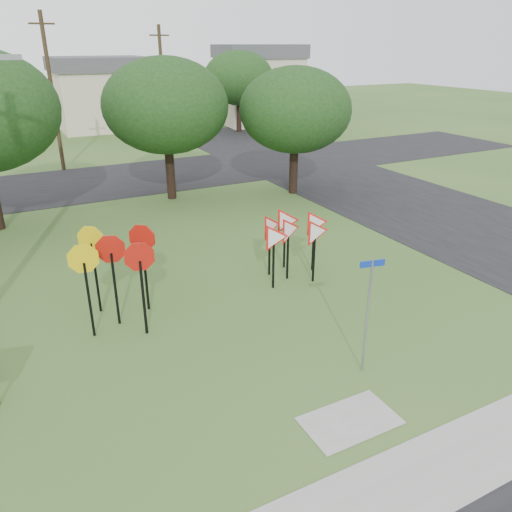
{
  "coord_description": "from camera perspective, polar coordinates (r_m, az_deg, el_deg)",
  "views": [
    {
      "loc": [
        -5.55,
        -8.8,
        7.28
      ],
      "look_at": [
        0.59,
        3.0,
        1.6
      ],
      "focal_mm": 35.0,
      "sensor_mm": 36.0,
      "label": 1
    }
  ],
  "objects": [
    {
      "name": "ground",
      "position": [
        12.7,
        3.97,
        -11.93
      ],
      "size": [
        140.0,
        140.0,
        0.0
      ],
      "primitive_type": "plane",
      "color": "#355B22"
    },
    {
      "name": "sidewalk",
      "position": [
        10.24,
        17.35,
        -23.48
      ],
      "size": [
        30.0,
        1.6,
        0.02
      ],
      "primitive_type": "cube",
      "color": "gray",
      "rests_on": "ground"
    },
    {
      "name": "street_right",
      "position": [
        26.72,
        15.03,
        6.55
      ],
      "size": [
        8.0,
        50.0,
        0.02
      ],
      "primitive_type": "cube",
      "color": "black",
      "rests_on": "ground"
    },
    {
      "name": "street_far",
      "position": [
        30.21,
        -16.27,
        8.29
      ],
      "size": [
        60.0,
        8.0,
        0.02
      ],
      "primitive_type": "cube",
      "color": "black",
      "rests_on": "ground"
    },
    {
      "name": "curb_pad",
      "position": [
        11.16,
        10.69,
        -18.01
      ],
      "size": [
        2.0,
        1.2,
        0.02
      ],
      "primitive_type": "cube",
      "color": "gray",
      "rests_on": "ground"
    },
    {
      "name": "street_name_sign",
      "position": [
        11.77,
        12.66,
        -5.98
      ],
      "size": [
        0.59,
        0.15,
        2.9
      ],
      "color": "gray",
      "rests_on": "ground"
    },
    {
      "name": "stop_sign_cluster",
      "position": [
        13.92,
        -15.86,
        -0.26
      ],
      "size": [
        2.46,
        2.19,
        2.67
      ],
      "color": "black",
      "rests_on": "ground"
    },
    {
      "name": "yield_sign_cluster",
      "position": [
        16.34,
        4.04,
        2.89
      ],
      "size": [
        2.85,
        1.62,
        2.23
      ],
      "color": "black",
      "rests_on": "ground"
    },
    {
      "name": "far_pole_a",
      "position": [
        33.1,
        -22.26,
        16.88
      ],
      "size": [
        1.4,
        0.24,
        9.0
      ],
      "color": "#3F311D",
      "rests_on": "ground"
    },
    {
      "name": "far_pole_b",
      "position": [
        38.68,
        -10.6,
        18.42
      ],
      "size": [
        1.4,
        0.24,
        8.5
      ],
      "color": "#3F311D",
      "rests_on": "ground"
    },
    {
      "name": "house_mid",
      "position": [
        49.89,
        -17.19,
        17.42
      ],
      "size": [
        8.4,
        8.4,
        6.2
      ],
      "color": "beige",
      "rests_on": "ground"
    },
    {
      "name": "house_right",
      "position": [
        50.74,
        0.24,
        19.03
      ],
      "size": [
        8.3,
        8.3,
        7.2
      ],
      "color": "beige",
      "rests_on": "ground"
    },
    {
      "name": "tree_near_mid",
      "position": [
        25.11,
        -10.27,
        16.52
      ],
      "size": [
        6.0,
        6.0,
        6.8
      ],
      "color": "black",
      "rests_on": "ground"
    },
    {
      "name": "tree_near_right",
      "position": [
        25.85,
        4.51,
        16.28
      ],
      "size": [
        5.6,
        5.6,
        6.33
      ],
      "color": "black",
      "rests_on": "ground"
    },
    {
      "name": "tree_far_right",
      "position": [
        45.32,
        -2.02,
        19.66
      ],
      "size": [
        6.0,
        6.0,
        6.8
      ],
      "color": "black",
      "rests_on": "ground"
    }
  ]
}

